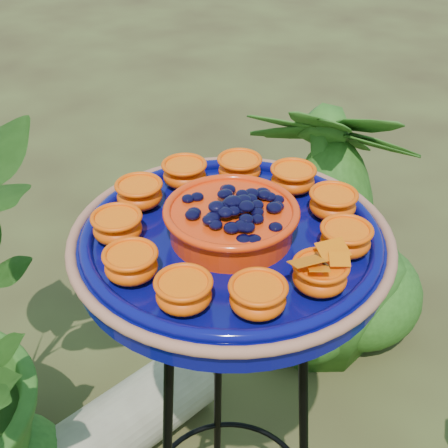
% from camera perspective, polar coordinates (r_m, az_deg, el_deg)
% --- Properties ---
extents(tripod_stand, '(0.46, 0.46, 0.95)m').
position_cam_1_polar(tripod_stand, '(1.25, 0.53, -16.90)').
color(tripod_stand, black).
rests_on(tripod_stand, ground).
extents(feeder_dish, '(0.64, 0.64, 0.11)m').
position_cam_1_polar(feeder_dish, '(0.96, 0.66, -1.17)').
color(feeder_dish, '#070855').
rests_on(feeder_dish, tripod_stand).
extents(driftwood_log, '(0.63, 0.31, 0.20)m').
position_cam_1_polar(driftwood_log, '(1.85, -10.02, -18.05)').
color(driftwood_log, tan).
rests_on(driftwood_log, ground).
extents(shrub_back_right, '(0.72, 0.72, 0.91)m').
position_cam_1_polar(shrub_back_right, '(1.95, 9.42, -0.46)').
color(shrub_back_right, '#234A13').
rests_on(shrub_back_right, ground).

